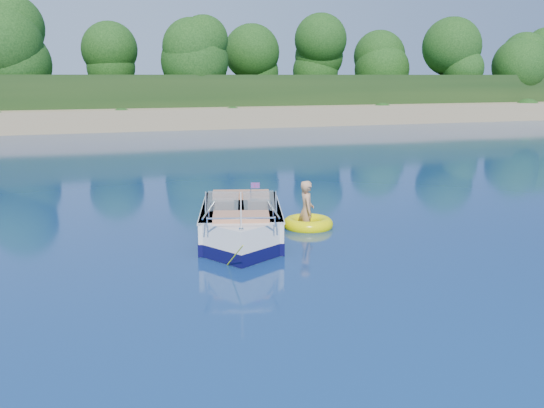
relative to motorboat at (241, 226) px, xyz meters
name	(u,v)px	position (x,y,z in m)	size (l,w,h in m)	color
ground	(257,295)	(-0.76, -3.76, -0.35)	(160.00, 160.00, 0.00)	#0A1849
shoreline	(95,102)	(-0.76, 60.01, 0.63)	(170.00, 59.00, 6.00)	tan
treeline	(105,55)	(-0.72, 37.25, 5.20)	(150.00, 7.12, 8.19)	black
motorboat	(241,226)	(0.00, 0.00, 0.00)	(2.81, 5.26, 1.79)	white
tow_tube	(308,224)	(2.02, 0.67, -0.26)	(1.76, 1.76, 0.35)	#FDF700
boy	(306,227)	(1.97, 0.68, -0.35)	(0.61, 0.40, 1.67)	tan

